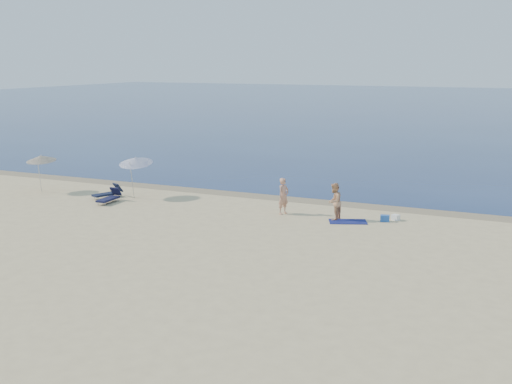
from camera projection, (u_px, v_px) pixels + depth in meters
ground at (50, 318)px, 20.06m from camera, size 160.00×160.00×0.00m
sea at (454, 107)px, 109.62m from camera, size 240.00×160.00×0.01m
wet_sand_strip at (280, 198)px, 37.44m from camera, size 240.00×1.60×0.00m
person_left at (284, 196)px, 33.40m from camera, size 0.67×0.81×1.91m
person_right at (334, 202)px, 32.15m from camera, size 0.76×0.95×1.88m
beach_towel at (348, 222)px, 31.91m from camera, size 2.10×1.63×0.03m
white_bag at (396, 217)px, 32.20m from camera, size 0.43×0.41×0.29m
blue_cooler at (385, 218)px, 31.99m from camera, size 0.51×0.41×0.32m
umbrella_near at (136, 161)px, 37.20m from camera, size 2.27×2.30×2.57m
umbrella_far at (41, 158)px, 38.77m from camera, size 2.03×2.05×2.39m
lounger_left at (109, 198)px, 36.17m from camera, size 0.66×1.80×0.79m
lounger_right at (108, 193)px, 37.42m from camera, size 1.24×1.88×0.79m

